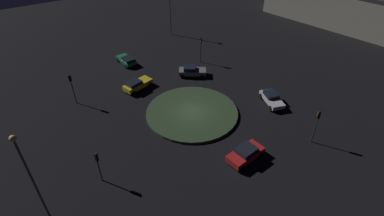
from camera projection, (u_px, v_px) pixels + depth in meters
name	position (u px, v px, depth m)	size (l,w,h in m)	color
ground_plane	(192.00, 113.00, 38.68)	(117.22, 117.22, 0.00)	black
roundabout_island	(192.00, 112.00, 38.58)	(11.77, 11.77, 0.33)	#2D4228
car_silver	(272.00, 98.00, 40.13)	(4.50, 3.07, 1.41)	silver
car_red	(246.00, 154.00, 31.71)	(2.58, 4.39, 1.55)	red
car_grey	(192.00, 71.00, 46.00)	(3.77, 4.42, 1.55)	slate
car_yellow	(137.00, 84.00, 42.92)	(2.89, 4.54, 1.45)	gold
car_green	(127.00, 60.00, 49.15)	(4.14, 2.31, 1.27)	#1E7238
traffic_light_northeast	(72.00, 84.00, 38.69)	(0.38, 0.39, 4.34)	#2D2D2D
traffic_light_north	(98.00, 162.00, 28.28)	(0.35, 0.39, 3.71)	#2D2D2D
traffic_light_southeast	(201.00, 45.00, 48.15)	(0.39, 0.38, 4.36)	#2D2D2D
traffic_light_southwest	(317.00, 121.00, 32.52)	(0.39, 0.37, 4.36)	#2D2D2D
streetlamp_southeast	(170.00, 3.00, 55.75)	(0.59, 0.59, 8.87)	#4C4C51
streetlamp_north	(28.00, 170.00, 23.09)	(0.50, 0.50, 9.48)	#4C4C51
store_building	(343.00, 2.00, 64.02)	(31.44, 20.63, 7.57)	#ADA893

